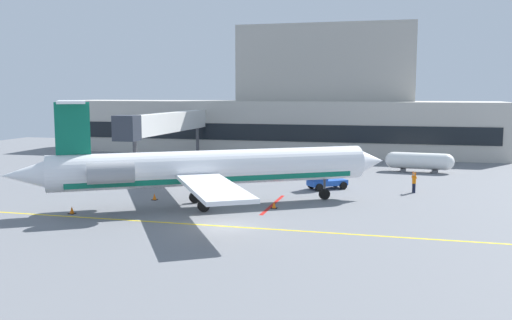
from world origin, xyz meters
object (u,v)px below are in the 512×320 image
Objects in this scene: fuel_tank at (419,161)px; marshaller at (414,182)px; baggage_tug at (323,179)px; pushback_tractor at (259,169)px; regional_jet at (207,168)px; belt_loader at (60,172)px.

marshaller is at bearing -93.63° from fuel_tank.
pushback_tractor is (-7.26, 4.47, 0.07)m from baggage_tug.
regional_jet is 7.15× the size of baggage_tug.
pushback_tractor reaches higher than fuel_tank.
fuel_tank is (35.27, 15.37, 0.40)m from belt_loader.
regional_jet is at bearing -125.01° from fuel_tank.
pushback_tractor is 20.08m from belt_loader.
regional_jet is 3.62× the size of fuel_tank.
marshaller is (15.76, 10.27, -2.06)m from regional_jet.
regional_jet is at bearing -127.53° from baggage_tug.
pushback_tractor reaches higher than marshaller.
belt_loader is (-26.37, -1.70, -0.10)m from baggage_tug.
fuel_tank is 3.87× the size of marshaller.
fuel_tank is at bearing 86.37° from marshaller.
regional_jet is at bearing -146.92° from marshaller.
regional_jet is 7.25× the size of belt_loader.
fuel_tank is at bearing 56.94° from baggage_tug.
belt_loader is 0.50× the size of fuel_tank.
marshaller reaches higher than belt_loader.
pushback_tractor is (0.45, 14.50, -2.03)m from regional_jet.
regional_jet reaches higher than fuel_tank.
pushback_tractor is at bearing 88.23° from regional_jet.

